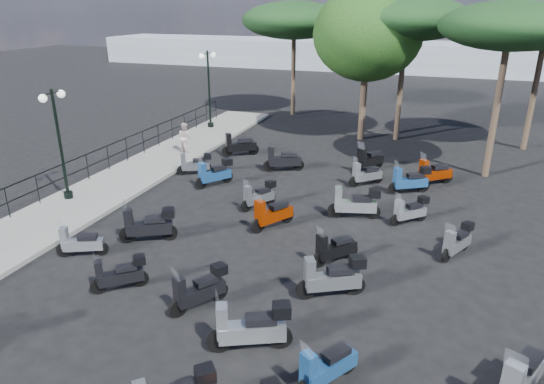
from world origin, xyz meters
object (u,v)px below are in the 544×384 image
(scooter_17, at_px, (369,160))
(scooter_21, at_px, (334,249))
(scooter_19, at_px, (326,368))
(lamp_post_1, at_px, (59,138))
(scooter_8, at_px, (200,290))
(scooter_26, at_px, (521,379))
(scooter_14, at_px, (332,278))
(scooter_28, at_px, (457,242))
(pedestrian_far, at_px, (185,137))
(scooter_10, at_px, (215,174))
(scooter_7, at_px, (120,275))
(scooter_22, at_px, (366,175))
(scooter_23, at_px, (410,181))
(lamp_post_2, at_px, (209,84))
(scooter_29, at_px, (434,173))
(scooter_3, at_px, (149,226))
(scooter_4, at_px, (195,164))
(scooter_27, at_px, (410,211))
(scooter_15, at_px, (355,204))
(scooter_16, at_px, (272,214))
(broadleaf_tree, at_px, (368,34))
(scooter_11, at_px, (283,160))
(pine_0, at_px, (407,19))
(scooter_2, at_px, (80,243))
(pine_2, at_px, (294,20))
(scooter_20, at_px, (251,328))
(scooter_5, at_px, (239,146))
(pine_3, at_px, (510,27))

(scooter_17, xyz_separation_m, scooter_21, (0.36, -8.63, -0.06))
(scooter_19, bearing_deg, lamp_post_1, 4.89)
(scooter_8, xyz_separation_m, scooter_26, (7.08, -0.70, 0.02))
(scooter_14, distance_m, scooter_28, 4.52)
(lamp_post_1, relative_size, pedestrian_far, 2.81)
(scooter_10, distance_m, scooter_19, 11.77)
(scooter_7, bearing_deg, scooter_22, -65.72)
(scooter_21, relative_size, scooter_26, 0.74)
(scooter_10, xyz_separation_m, scooter_23, (7.64, 1.82, -0.00))
(lamp_post_1, relative_size, lamp_post_2, 0.94)
(scooter_7, distance_m, scooter_29, 13.25)
(scooter_10, bearing_deg, scooter_3, 126.68)
(scooter_7, bearing_deg, scooter_14, -114.01)
(scooter_4, xyz_separation_m, scooter_19, (8.39, -10.47, -0.01))
(scooter_4, height_order, scooter_22, scooter_22)
(scooter_4, distance_m, scooter_27, 9.53)
(scooter_28, distance_m, scooter_29, 6.15)
(lamp_post_2, bearing_deg, scooter_15, -29.45)
(scooter_23, distance_m, scooter_26, 10.81)
(scooter_16, bearing_deg, scooter_4, -7.32)
(broadleaf_tree, bearing_deg, scooter_14, -82.91)
(scooter_8, relative_size, scooter_22, 1.14)
(scooter_8, height_order, scooter_22, scooter_8)
(scooter_7, height_order, scooter_21, scooter_21)
(scooter_7, xyz_separation_m, scooter_11, (1.00, 10.57, 0.06))
(scooter_21, height_order, scooter_29, scooter_29)
(broadleaf_tree, bearing_deg, scooter_8, -93.34)
(scooter_3, distance_m, scooter_16, 4.00)
(scooter_16, xyz_separation_m, scooter_21, (2.48, -1.61, -0.05))
(scooter_27, xyz_separation_m, pine_0, (-1.61, 11.02, 5.85))
(scooter_2, xyz_separation_m, pine_0, (7.41, 16.67, 5.88))
(scooter_2, distance_m, scooter_17, 12.73)
(scooter_2, height_order, scooter_27, scooter_2)
(broadleaf_tree, xyz_separation_m, pine_2, (-5.43, 4.82, 0.45))
(scooter_20, bearing_deg, scooter_29, -40.25)
(scooter_21, bearing_deg, scooter_14, 141.56)
(scooter_19, bearing_deg, scooter_7, 17.70)
(scooter_5, xyz_separation_m, scooter_23, (8.32, -2.37, 0.01))
(scooter_15, bearing_deg, scooter_28, -131.46)
(scooter_2, distance_m, scooter_19, 8.56)
(pine_0, bearing_deg, scooter_8, -99.09)
(scooter_10, bearing_deg, pedestrian_far, -12.64)
(scooter_5, height_order, scooter_11, scooter_5)
(lamp_post_1, distance_m, scooter_20, 11.32)
(scooter_7, height_order, scooter_22, scooter_22)
(scooter_5, height_order, scooter_29, scooter_5)
(scooter_29, height_order, pine_0, pine_0)
(scooter_4, bearing_deg, pine_3, -99.88)
(scooter_16, height_order, pine_0, pine_0)
(lamp_post_2, bearing_deg, scooter_29, -9.09)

